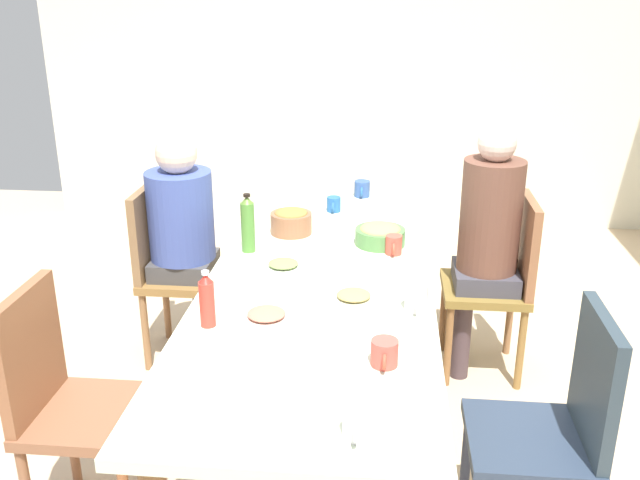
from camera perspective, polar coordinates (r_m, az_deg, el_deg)
The scene contains 22 objects.
ground_plane at distance 3.17m, azimuth -0.00°, elevation -15.29°, with size 6.84×6.84×0.00m, color #C8AE8D.
wall_left at distance 5.50m, azimuth 3.04°, elevation 14.74°, with size 0.12×4.92×2.60m, color beige.
dining_table at distance 2.83m, azimuth -0.00°, elevation -4.21°, with size 2.39×0.89×0.74m.
chair_0 at distance 2.44m, azimuth 18.77°, elevation -14.05°, with size 0.40×0.40×0.90m.
chair_1 at distance 3.47m, azimuth 14.66°, elevation -2.88°, with size 0.40×0.40×0.90m.
person_1 at distance 3.38m, azimuth 13.47°, elevation 0.61°, with size 0.30×0.30×1.25m.
chair_2 at distance 3.59m, azimuth -12.26°, elevation -1.89°, with size 0.40×0.40×0.90m.
person_2 at distance 3.49m, azimuth -11.10°, elevation 1.10°, with size 0.32×0.32×1.18m.
chair_3 at distance 2.60m, azimuth -20.16°, elevation -11.89°, with size 0.40×0.40×0.90m.
plate_0 at distance 2.44m, azimuth -4.41°, elevation -6.30°, with size 0.24×0.24×0.04m.
plate_1 at distance 2.57m, azimuth 2.77°, elevation -4.76°, with size 0.23×0.23×0.04m.
plate_2 at distance 2.85m, azimuth -3.02°, elevation -2.18°, with size 0.22×0.22×0.04m.
bowl_0 at distance 3.24m, azimuth -2.37°, elevation 1.56°, with size 0.19×0.19×0.12m.
bowl_1 at distance 3.11m, azimuth 4.94°, elevation 0.44°, with size 0.22×0.22×0.09m.
cup_0 at distance 3.80m, azimuth 3.46°, elevation 4.19°, with size 0.12×0.08×0.09m.
cup_1 at distance 1.85m, azimuth 3.01°, elevation -14.66°, with size 0.11×0.08×0.09m.
cup_2 at distance 3.55m, azimuth 1.13°, elevation 2.93°, with size 0.11×0.07×0.08m.
cup_3 at distance 2.16m, azimuth 5.30°, elevation -9.20°, with size 0.12×0.08×0.08m.
cup_4 at distance 2.51m, azimuth 7.89°, elevation -4.69°, with size 0.12×0.08×0.10m.
cup_5 at distance 3.01m, azimuth 6.04°, elevation -0.41°, with size 0.11×0.07×0.08m.
bottle_0 at distance 3.01m, azimuth -5.92°, elevation 1.28°, with size 0.06×0.06×0.26m.
bottle_1 at distance 2.39m, azimuth -9.23°, elevation -4.89°, with size 0.05×0.05×0.20m.
Camera 1 is at (2.55, 0.25, 1.85)m, focal length 39.13 mm.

